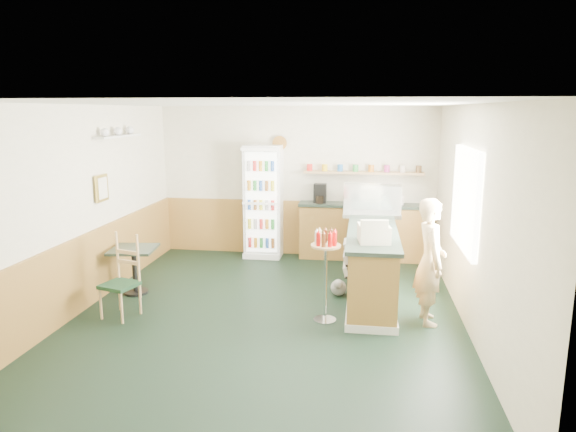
% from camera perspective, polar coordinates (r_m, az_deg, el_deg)
% --- Properties ---
extents(ground, '(6.00, 6.00, 0.00)m').
position_cam_1_polar(ground, '(6.84, -2.38, -10.90)').
color(ground, black).
rests_on(ground, ground).
extents(room_envelope, '(5.04, 6.02, 2.72)m').
position_cam_1_polar(room_envelope, '(7.17, -3.18, 2.80)').
color(room_envelope, beige).
rests_on(room_envelope, ground).
extents(service_counter, '(0.68, 3.01, 1.01)m').
position_cam_1_polar(service_counter, '(7.60, 9.22, -5.05)').
color(service_counter, '#AD7E38').
rests_on(service_counter, ground).
extents(back_counter, '(2.24, 0.42, 1.69)m').
position_cam_1_polar(back_counter, '(9.25, 8.10, -1.45)').
color(back_counter, '#AD7E38').
rests_on(back_counter, ground).
extents(drinks_fridge, '(0.67, 0.55, 2.02)m').
position_cam_1_polar(drinks_fridge, '(9.26, -2.76, 1.60)').
color(drinks_fridge, white).
rests_on(drinks_fridge, ground).
extents(display_case, '(0.89, 0.46, 0.50)m').
position_cam_1_polar(display_case, '(8.05, 9.34, 1.73)').
color(display_case, silver).
rests_on(display_case, service_counter).
extents(cash_register, '(0.42, 0.44, 0.22)m').
position_cam_1_polar(cash_register, '(6.49, 9.51, -1.92)').
color(cash_register, '#EDE4C4').
rests_on(cash_register, service_counter).
extents(shopkeeper, '(0.43, 0.56, 1.59)m').
position_cam_1_polar(shopkeeper, '(6.59, 15.53, -4.89)').
color(shopkeeper, tan).
rests_on(shopkeeper, ground).
extents(condiment_stand, '(0.37, 0.37, 1.17)m').
position_cam_1_polar(condiment_stand, '(6.41, 4.20, -4.99)').
color(condiment_stand, silver).
rests_on(condiment_stand, ground).
extents(newspaper_rack, '(0.09, 0.44, 0.52)m').
position_cam_1_polar(newspaper_rack, '(7.65, 6.54, -4.64)').
color(newspaper_rack, black).
rests_on(newspaper_rack, ground).
extents(cafe_table, '(0.69, 0.69, 0.68)m').
position_cam_1_polar(cafe_table, '(7.78, -16.73, -4.87)').
color(cafe_table, black).
rests_on(cafe_table, ground).
extents(cafe_chair, '(0.50, 0.50, 1.08)m').
position_cam_1_polar(cafe_chair, '(7.01, -17.97, -6.05)').
color(cafe_chair, '#16311B').
rests_on(cafe_chair, ground).
extents(dog_doorstop, '(0.23, 0.30, 0.28)m').
position_cam_1_polar(dog_doorstop, '(7.49, 5.63, -7.86)').
color(dog_doorstop, gray).
rests_on(dog_doorstop, ground).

